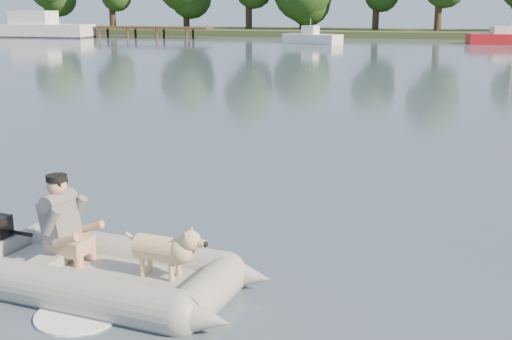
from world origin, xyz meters
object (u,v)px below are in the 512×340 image
(dock, at_px, (122,32))
(motorboat, at_px, (312,32))
(dinghy, at_px, (109,241))
(dog, at_px, (160,253))
(cabin_cruiser, at_px, (45,24))
(man, at_px, (61,217))

(dock, bearing_deg, motorboat, -15.35)
(dinghy, bearing_deg, dog, 4.57)
(dinghy, bearing_deg, motorboat, 104.32)
(dock, xyz_separation_m, cabin_cruiser, (-7.19, -1.98, 0.74))
(motorboat, bearing_deg, dog, -59.68)
(dinghy, xyz_separation_m, motorboat, (-5.78, 46.91, 0.39))
(dock, height_order, man, man)
(man, height_order, dog, man)
(dinghy, xyz_separation_m, cabin_cruiser, (-32.65, 50.34, 0.69))
(dinghy, relative_size, motorboat, 0.89)
(man, bearing_deg, cabin_cruiser, 129.80)
(dinghy, height_order, motorboat, motorboat)
(man, bearing_deg, dinghy, -4.24)
(dog, xyz_separation_m, cabin_cruiser, (-33.27, 50.37, 0.76))
(man, relative_size, dog, 1.16)
(dog, relative_size, cabin_cruiser, 0.09)
(dog, height_order, motorboat, motorboat)
(dock, bearing_deg, dinghy, -64.05)
(man, bearing_deg, motorboat, 103.54)
(cabin_cruiser, bearing_deg, dock, 14.15)
(cabin_cruiser, relative_size, motorboat, 1.93)
(dinghy, distance_m, man, 0.70)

